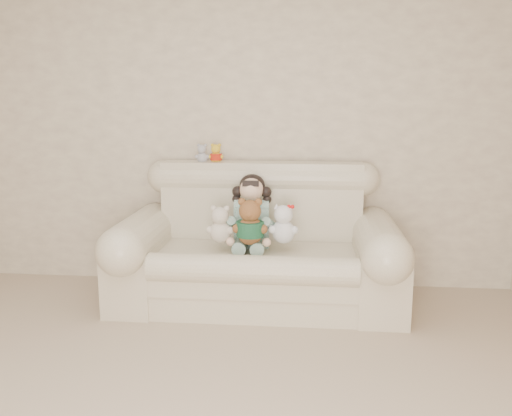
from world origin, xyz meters
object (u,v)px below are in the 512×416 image
Objects in this scene: seated_child at (252,210)px; cream_teddy at (220,221)px; sofa at (257,237)px; brown_teddy at (250,217)px; white_cat at (283,220)px.

seated_child reaches higher than cream_teddy.
sofa is 6.64× the size of cream_teddy.
brown_teddy is (0.01, -0.23, -0.00)m from seated_child.
cream_teddy is at bearing -153.71° from sofa.
brown_teddy is 0.22m from cream_teddy.
brown_teddy reaches higher than cream_teddy.
seated_child reaches higher than brown_teddy.
seated_child is 0.30m from white_cat.
cream_teddy is at bearing -138.04° from seated_child.
sofa is 0.20m from seated_child.
cream_teddy is (-0.25, -0.13, 0.14)m from sofa.
white_cat reaches higher than cream_teddy.
cream_teddy is at bearing 148.91° from brown_teddy.
brown_teddy is at bearing -145.01° from white_cat.
sofa is at bearing 13.69° from cream_teddy.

